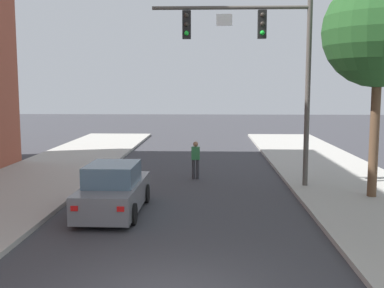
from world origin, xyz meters
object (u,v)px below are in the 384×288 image
at_px(car_lead_grey, 114,191).
at_px(pedestrian_crossing_road, 196,158).
at_px(traffic_signal_mast, 264,52).
at_px(street_tree_second, 379,32).

distance_m(car_lead_grey, pedestrian_crossing_road, 6.11).
relative_size(traffic_signal_mast, street_tree_second, 0.99).
distance_m(traffic_signal_mast, pedestrian_crossing_road, 5.47).
relative_size(traffic_signal_mast, car_lead_grey, 1.76).
bearing_deg(car_lead_grey, street_tree_second, 12.71).
bearing_deg(car_lead_grey, traffic_signal_mast, 36.48).
bearing_deg(traffic_signal_mast, car_lead_grey, -143.52).
bearing_deg(street_tree_second, car_lead_grey, -167.29).
bearing_deg(car_lead_grey, pedestrian_crossing_road, 66.62).
bearing_deg(street_tree_second, traffic_signal_mast, 153.81).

